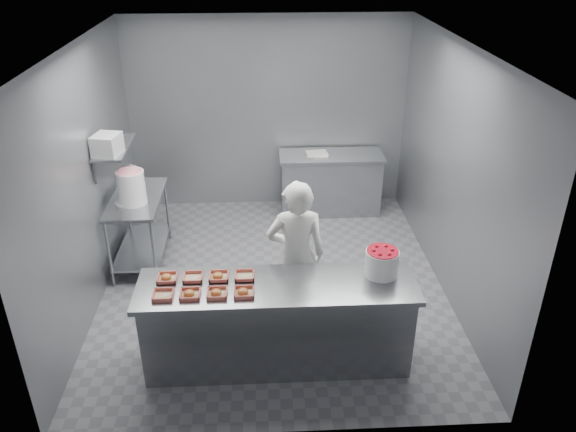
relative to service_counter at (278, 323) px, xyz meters
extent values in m
plane|color=#4C4C51|center=(0.00, 1.35, -0.45)|extent=(4.50, 4.50, 0.00)
plane|color=white|center=(0.00, 1.35, 2.35)|extent=(4.50, 4.50, 0.00)
cube|color=slate|center=(0.00, 3.60, 0.95)|extent=(4.00, 0.04, 2.80)
cube|color=slate|center=(-2.00, 1.35, 0.95)|extent=(0.04, 4.50, 2.80)
cube|color=slate|center=(2.00, 1.35, 0.95)|extent=(0.04, 4.50, 2.80)
cube|color=slate|center=(0.00, 0.00, 0.42)|extent=(2.60, 0.70, 0.05)
cube|color=slate|center=(0.00, 0.00, -0.03)|extent=(2.50, 0.64, 0.85)
cube|color=slate|center=(-1.65, 1.95, 0.43)|extent=(0.60, 1.20, 0.04)
cube|color=slate|center=(-1.65, 1.95, -0.25)|extent=(0.56, 1.15, 0.03)
cylinder|color=slate|center=(-1.91, 1.39, -0.01)|extent=(0.04, 0.04, 0.88)
cylinder|color=slate|center=(-1.39, 1.39, -0.01)|extent=(0.04, 0.04, 0.88)
cylinder|color=slate|center=(-1.91, 2.51, -0.01)|extent=(0.04, 0.04, 0.88)
cylinder|color=slate|center=(-1.39, 2.51, -0.01)|extent=(0.04, 0.04, 0.88)
cube|color=slate|center=(0.90, 3.25, 0.42)|extent=(1.50, 0.60, 0.05)
cube|color=slate|center=(0.90, 3.25, -0.03)|extent=(1.44, 0.55, 0.85)
cube|color=slate|center=(-1.82, 1.95, 1.10)|extent=(0.35, 0.90, 0.03)
cube|color=tan|center=(-1.02, -0.14, 0.47)|extent=(0.18, 0.18, 0.04)
cube|color=white|center=(-0.98, -0.12, 0.46)|extent=(0.10, 0.06, 0.00)
cube|color=tan|center=(-0.78, -0.14, 0.47)|extent=(0.18, 0.18, 0.04)
cube|color=white|center=(-0.74, -0.12, 0.46)|extent=(0.10, 0.06, 0.00)
ellipsoid|color=#B8722E|center=(-0.79, -0.14, 0.48)|extent=(0.10, 0.10, 0.05)
cube|color=tan|center=(-0.54, -0.14, 0.47)|extent=(0.18, 0.18, 0.04)
cube|color=white|center=(-0.50, -0.12, 0.46)|extent=(0.10, 0.06, 0.00)
ellipsoid|color=#B8722E|center=(-0.55, -0.14, 0.48)|extent=(0.10, 0.10, 0.05)
cube|color=tan|center=(-0.30, -0.14, 0.47)|extent=(0.18, 0.18, 0.04)
cube|color=white|center=(-0.26, -0.12, 0.46)|extent=(0.10, 0.06, 0.00)
ellipsoid|color=#B8722E|center=(-0.31, -0.14, 0.48)|extent=(0.10, 0.10, 0.05)
cube|color=tan|center=(-1.02, 0.14, 0.47)|extent=(0.18, 0.18, 0.04)
cube|color=white|center=(-0.98, 0.15, 0.46)|extent=(0.10, 0.06, 0.00)
ellipsoid|color=#B8722E|center=(-1.03, 0.14, 0.48)|extent=(0.10, 0.10, 0.05)
cube|color=tan|center=(-0.78, 0.14, 0.47)|extent=(0.18, 0.18, 0.04)
cube|color=white|center=(-0.74, 0.15, 0.46)|extent=(0.10, 0.06, 0.00)
cube|color=tan|center=(-0.54, 0.14, 0.47)|extent=(0.18, 0.18, 0.04)
cube|color=white|center=(-0.50, 0.15, 0.46)|extent=(0.10, 0.06, 0.00)
ellipsoid|color=#B8722E|center=(-0.55, 0.14, 0.48)|extent=(0.10, 0.10, 0.05)
cube|color=tan|center=(-0.30, 0.14, 0.47)|extent=(0.18, 0.18, 0.04)
cube|color=white|center=(-0.26, 0.15, 0.46)|extent=(0.10, 0.06, 0.00)
imported|color=silver|center=(0.22, 0.60, 0.38)|extent=(0.63, 0.43, 1.67)
cylinder|color=silver|center=(0.99, 0.12, 0.57)|extent=(0.32, 0.32, 0.25)
cylinder|color=red|center=(0.99, 0.12, 0.69)|extent=(0.30, 0.30, 0.04)
cylinder|color=silver|center=(-1.65, 1.79, 0.65)|extent=(0.32, 0.32, 0.41)
cylinder|color=pink|center=(-1.65, 1.79, 0.85)|extent=(0.30, 0.30, 0.02)
torus|color=slate|center=(-1.65, 1.79, 0.77)|extent=(0.34, 0.01, 0.34)
cylinder|color=silver|center=(-1.71, 1.82, 0.46)|extent=(0.40, 0.40, 0.02)
cube|color=#CCB28C|center=(-1.66, 2.17, 0.46)|extent=(0.15, 0.14, 0.02)
cube|color=gray|center=(-1.82, 1.69, 1.23)|extent=(0.33, 0.35, 0.23)
cube|color=silver|center=(0.69, 3.25, 0.46)|extent=(0.31, 0.24, 0.04)
camera|label=1|loc=(-0.13, -4.29, 3.39)|focal=35.00mm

